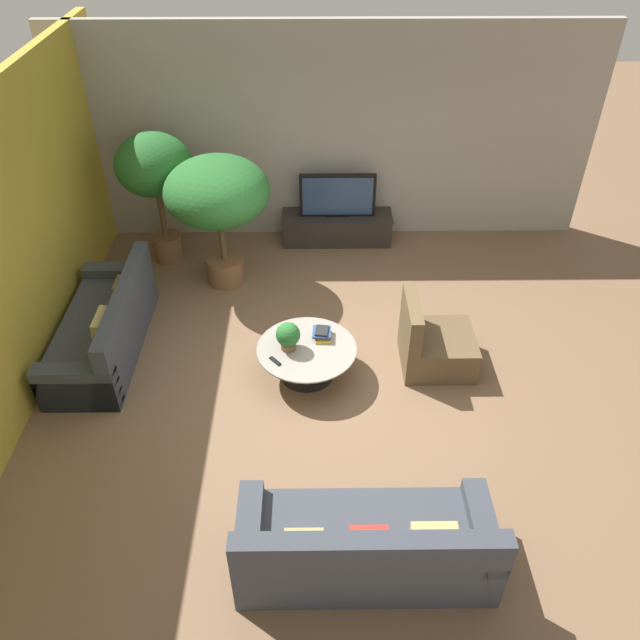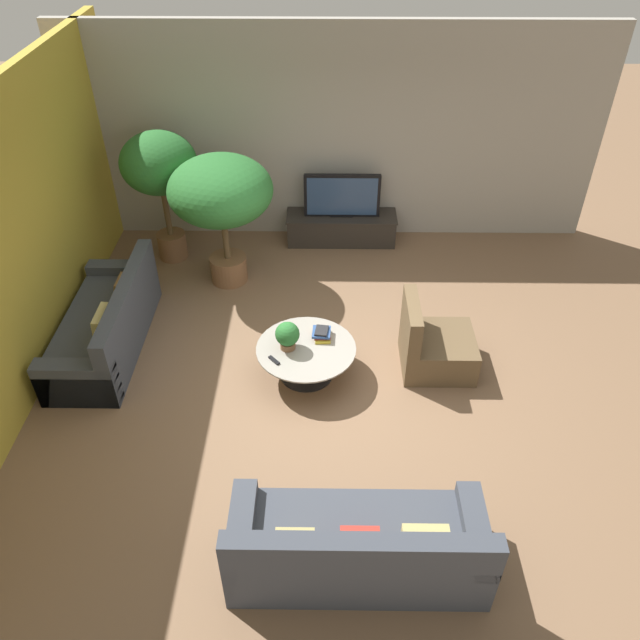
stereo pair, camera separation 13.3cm
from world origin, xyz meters
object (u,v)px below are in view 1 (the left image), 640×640
Objects in this scene: coffee_table at (307,356)px; couch_by_wall at (105,330)px; potted_palm_tall at (155,171)px; couch_near_entry at (366,547)px; television at (338,196)px; potted_plant_tabletop at (288,336)px; media_console at (337,227)px; potted_palm_corner at (217,196)px; armchair_wicker at (433,345)px.

coffee_table is 2.38m from couch_by_wall.
couch_near_entry is at bearing -62.70° from potted_palm_tall.
television is 3.32× the size of potted_plant_tabletop.
couch_by_wall is at bearing -44.86° from couch_near_entry.
television is 2.98m from potted_plant_tabletop.
media_console is 1.46× the size of coffee_table.
potted_palm_tall is (-2.41, -0.47, 0.60)m from television.
coffee_table is 0.60× the size of potted_palm_tall.
media_console is 2.13m from potted_palm_corner.
couch_near_entry is (0.06, -5.25, -0.45)m from television.
potted_palm_corner reaches higher than potted_plant_tabletop.
television is at bearing 81.63° from coffee_table.
armchair_wicker is at bearing 7.05° from coffee_table.
media_console is 0.77× the size of couch_by_wall.
coffee_table is at bearing -59.45° from potted_palm_corner.
armchair_wicker is at bearing 6.28° from potted_plant_tabletop.
potted_palm_corner is 2.19m from potted_plant_tabletop.
television is at bearing -90.00° from media_console.
potted_palm_corner is at bearing -33.19° from potted_palm_tall.
potted_palm_tall is 5.60× the size of potted_plant_tabletop.
media_console is at bearing -89.36° from couch_near_entry.
media_console is at bearing 77.88° from potted_plant_tabletop.
television is 0.52× the size of couch_near_entry.
armchair_wicker reaches higher than couch_by_wall.
potted_palm_corner reaches higher than couch_by_wall.
potted_plant_tabletop is (0.91, -1.87, -0.70)m from potted_palm_corner.
media_console is 1.86× the size of armchair_wicker.
media_console is at bearing 19.98° from armchair_wicker.
media_console is 0.87× the size of potted_palm_tall.
potted_plant_tabletop is at bearing 77.52° from couch_by_wall.
coffee_table is 2.39m from potted_palm_corner.
potted_palm_corner is at bearing 115.82° from potted_plant_tabletop.
television reaches higher than potted_plant_tabletop.
potted_palm_tall reaches higher than couch_by_wall.
couch_by_wall reaches higher than potted_plant_tabletop.
armchair_wicker is at bearing -33.84° from potted_palm_corner.
couch_near_entry is (2.82, -2.81, 0.00)m from couch_by_wall.
media_console is at bearing 81.63° from coffee_table.
television is 2.98m from coffee_table.
television is at bearing 34.16° from potted_palm_corner.
couch_near_entry is at bearing 159.58° from armchair_wicker.
couch_by_wall is 2.11m from potted_palm_corner.
armchair_wicker is 3.20m from potted_palm_corner.
couch_by_wall is at bearing 85.52° from armchair_wicker.
coffee_table is at bearing -50.97° from potted_palm_tall.
potted_plant_tabletop reaches higher than media_console.
media_console reaches higher than coffee_table.
potted_palm_tall is at bearing 126.09° from potted_plant_tabletop.
potted_plant_tabletop reaches higher than coffee_table.
potted_plant_tabletop is at bearing -53.91° from potted_palm_tall.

